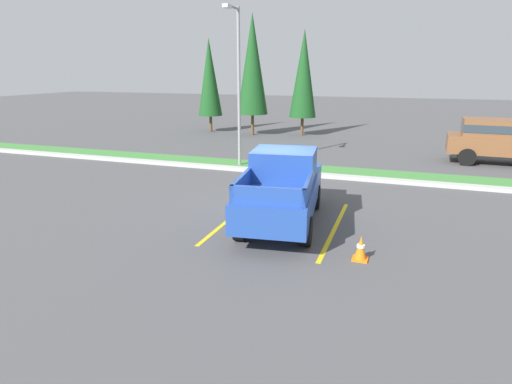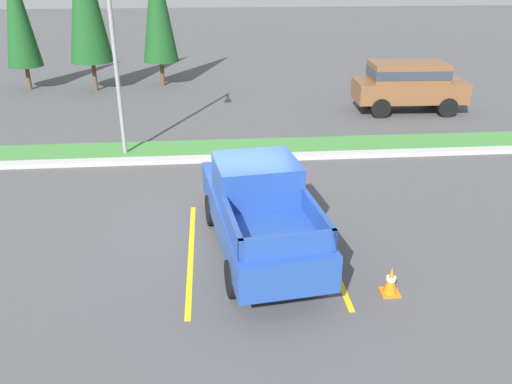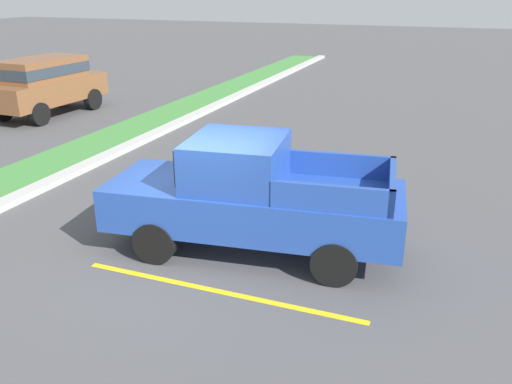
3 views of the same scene
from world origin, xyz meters
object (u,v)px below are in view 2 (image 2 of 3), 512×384
Objects in this scene: cypress_tree_leftmost at (16,10)px; cypress_tree_center at (157,3)px; suv_distant at (409,83)px; street_light at (112,33)px; pickup_truck_main at (259,209)px; traffic_cone at (391,281)px.

cypress_tree_center is (6.59, 0.34, 0.25)m from cypress_tree_leftmost.
cypress_tree_leftmost is (-17.37, 5.65, 2.53)m from suv_distant.
street_light reaches higher than cypress_tree_center.
pickup_truck_main is 0.79× the size of street_light.
pickup_truck_main is 13.26m from suv_distant.
street_light is at bearing 120.96° from pickup_truck_main.
street_light is at bearing -59.03° from cypress_tree_leftmost.
cypress_tree_leftmost is 22.64m from traffic_cone.
cypress_tree_leftmost reaches higher than suv_distant.
suv_distant is 0.68× the size of cypress_tree_center.
cypress_tree_center is at bearing 87.26° from street_light.
pickup_truck_main and suv_distant have the same top height.
cypress_tree_center is at bearing 101.37° from pickup_truck_main.
traffic_cone is at bearing -110.79° from suv_distant.
street_light reaches higher than pickup_truck_main.
pickup_truck_main is 0.85× the size of cypress_tree_leftmost.
street_light is at bearing -92.74° from cypress_tree_center.
cypress_tree_leftmost is 6.60m from cypress_tree_center.
street_light reaches higher than traffic_cone.
street_light reaches higher than suv_distant.
cypress_tree_center is at bearing 2.93° from cypress_tree_leftmost.
traffic_cone is at bearing -37.96° from pickup_truck_main.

